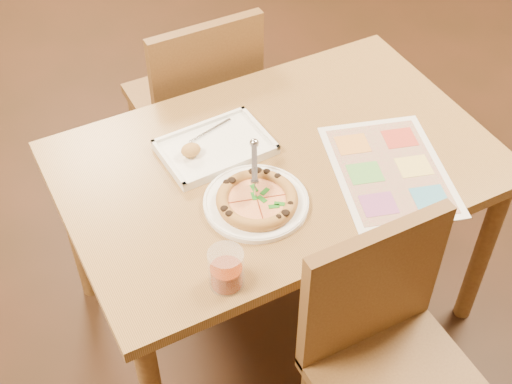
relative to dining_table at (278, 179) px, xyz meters
name	(u,v)px	position (x,y,z in m)	size (l,w,h in m)	color
dining_table	(278,179)	(0.00, 0.00, 0.00)	(1.30, 0.85, 0.72)	olive
chair_near	(386,338)	(0.00, -0.60, -0.07)	(0.42, 0.42, 0.47)	brown
chair_far	(199,92)	(0.00, 0.60, -0.07)	(0.42, 0.42, 0.47)	brown
plate	(256,202)	(-0.15, -0.14, 0.09)	(0.30, 0.30, 0.02)	white
pizza	(257,200)	(-0.15, -0.14, 0.11)	(0.23, 0.23, 0.04)	#BC8440
pizza_cutter	(255,169)	(-0.12, -0.08, 0.17)	(0.08, 0.15, 0.09)	silver
appetizer_tray	(214,149)	(-0.16, 0.12, 0.10)	(0.34, 0.24, 0.06)	white
glass_tumbler	(226,271)	(-0.34, -0.35, 0.14)	(0.09, 0.09, 0.11)	maroon
menu	(390,170)	(0.27, -0.20, 0.09)	(0.33, 0.46, 0.01)	silver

